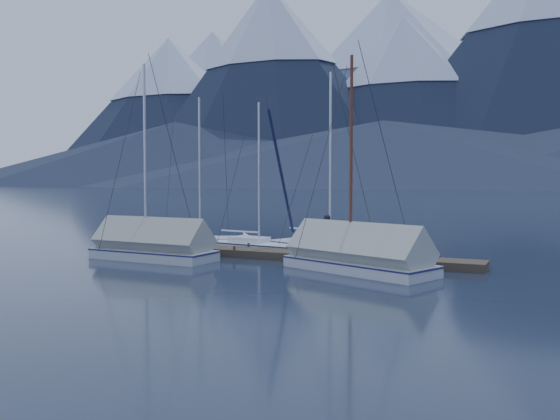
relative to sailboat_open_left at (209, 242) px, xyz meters
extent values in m
plane|color=black|center=(5.79, -5.16, -0.15)|extent=(1000.00, 1000.00, 0.00)
cone|color=#475675|center=(-254.21, 414.84, 64.85)|extent=(308.00, 308.00, 130.00)
cone|color=silver|center=(-254.21, 414.84, 103.05)|extent=(133.24, 133.24, 54.60)
cone|color=#475675|center=(-104.21, 434.84, 74.85)|extent=(352.00, 352.00, 150.00)
cone|color=silver|center=(-104.21, 434.84, 118.85)|extent=(152.28, 152.28, 63.00)
cone|color=#192133|center=(-214.21, 294.84, 47.35)|extent=(209.00, 209.00, 95.00)
cone|color=silver|center=(-214.21, 294.84, 75.40)|extent=(90.41, 90.41, 39.90)
cone|color=#192133|center=(-134.21, 279.84, 57.35)|extent=(190.00, 190.00, 115.00)
cone|color=silver|center=(-134.21, 279.84, 91.20)|extent=(82.19, 82.19, 48.30)
cone|color=#192133|center=(-59.21, 289.84, 44.85)|extent=(171.00, 171.00, 90.00)
cone|color=silver|center=(-59.21, 289.84, 71.45)|extent=(73.97, 73.97, 37.80)
cone|color=#192133|center=(15.79, 304.84, 67.35)|extent=(228.00, 228.00, 135.00)
cone|color=#192133|center=(-174.21, 244.84, 17.35)|extent=(364.00, 364.00, 35.00)
cone|color=#192133|center=(-54.21, 234.84, 14.85)|extent=(416.00, 416.00, 30.00)
cube|color=#382D23|center=(5.79, -3.16, 0.02)|extent=(18.00, 1.50, 0.34)
cube|color=black|center=(-0.21, -3.16, -0.20)|extent=(3.00, 1.30, 0.30)
cube|color=black|center=(5.79, -3.16, -0.20)|extent=(3.00, 1.30, 0.30)
cube|color=black|center=(11.79, -3.16, -0.20)|extent=(3.00, 1.30, 0.30)
cylinder|color=#382D23|center=(-2.21, -2.46, 0.20)|extent=(0.12, 0.12, 0.35)
cylinder|color=#382D23|center=(-2.21, -3.86, 0.20)|extent=(0.12, 0.12, 0.35)
cylinder|color=#382D23|center=(0.79, -2.46, 0.20)|extent=(0.12, 0.12, 0.35)
cylinder|color=#382D23|center=(0.79, -3.86, 0.20)|extent=(0.12, 0.12, 0.35)
cylinder|color=#382D23|center=(3.79, -2.46, 0.20)|extent=(0.12, 0.12, 0.35)
cylinder|color=#382D23|center=(3.79, -3.86, 0.20)|extent=(0.12, 0.12, 0.35)
cylinder|color=#382D23|center=(6.79, -2.46, 0.20)|extent=(0.12, 0.12, 0.35)
cylinder|color=#382D23|center=(6.79, -3.86, 0.20)|extent=(0.12, 0.12, 0.35)
cylinder|color=#382D23|center=(9.79, -2.46, 0.20)|extent=(0.12, 0.12, 0.35)
cylinder|color=#382D23|center=(9.79, -3.86, 0.20)|extent=(0.12, 0.12, 0.35)
cylinder|color=#382D23|center=(12.79, -2.46, 0.20)|extent=(0.12, 0.12, 0.35)
cylinder|color=#382D23|center=(12.79, -3.86, 0.20)|extent=(0.12, 0.12, 0.35)
cube|color=silver|center=(-0.77, -0.36, -0.04)|extent=(5.97, 4.12, 0.63)
cube|color=silver|center=(-0.77, -0.36, -0.33)|extent=(4.83, 2.99, 0.28)
cube|color=#1B184A|center=(-0.77, -0.36, 0.22)|extent=(6.03, 4.17, 0.06)
cone|color=silver|center=(2.20, 1.02, -0.04)|extent=(1.72, 2.09, 1.82)
cube|color=silver|center=(-1.03, -0.48, 0.41)|extent=(2.37, 2.05, 0.28)
cylinder|color=#B2B7BF|center=(-0.42, -0.20, 4.07)|extent=(0.11, 0.11, 7.59)
cylinder|color=#B2B7BF|center=(-1.63, -0.76, 0.84)|extent=(2.36, 1.16, 0.09)
cylinder|color=#26262B|center=(0.87, 0.40, 4.07)|extent=(1.23, 2.61, 7.60)
cube|color=white|center=(3.28, -0.99, -0.05)|extent=(5.46, 2.42, 0.58)
cube|color=white|center=(3.28, -0.99, -0.31)|extent=(4.57, 1.53, 0.26)
cube|color=#182E48|center=(3.28, -0.99, 0.20)|extent=(5.51, 2.44, 0.05)
cone|color=white|center=(6.28, -1.38, -0.05)|extent=(1.18, 1.80, 1.69)
cube|color=white|center=(3.01, -0.96, 0.37)|extent=(1.99, 1.46, 0.26)
cylinder|color=#B2B7BF|center=(3.62, -1.03, 3.76)|extent=(0.11, 0.11, 7.03)
cylinder|color=#B2B7BF|center=(2.40, -0.88, 0.77)|extent=(2.36, 0.38, 0.08)
cylinder|color=#26262B|center=(4.93, -1.20, 3.76)|extent=(0.36, 2.64, 7.04)
cube|color=silver|center=(6.90, -0.47, -0.03)|extent=(6.50, 4.29, 0.68)
cube|color=silver|center=(6.90, -0.47, -0.34)|extent=(5.29, 3.08, 0.31)
cube|color=navy|center=(6.90, -0.47, 0.26)|extent=(6.57, 4.34, 0.06)
cone|color=silver|center=(10.18, -1.85, -0.03)|extent=(1.81, 2.26, 1.98)
cube|color=silver|center=(6.61, -0.35, 0.46)|extent=(2.55, 2.17, 0.31)
cylinder|color=#B2B7BF|center=(7.28, -0.63, 4.43)|extent=(0.12, 0.12, 8.25)
cylinder|color=#B2B7BF|center=(5.95, -0.08, 0.93)|extent=(2.60, 1.16, 0.09)
cylinder|color=#26262B|center=(8.71, -1.23, 4.43)|extent=(1.23, 2.88, 8.26)
cube|color=silver|center=(10.25, -5.50, -0.04)|extent=(6.54, 4.32, 0.66)
cube|color=silver|center=(10.25, -5.50, -0.33)|extent=(5.31, 3.06, 0.30)
cube|color=#1F1B51|center=(10.25, -5.50, 0.24)|extent=(6.60, 4.36, 0.06)
cone|color=silver|center=(6.97, -4.19, -0.04)|extent=(1.79, 2.36, 2.10)
cylinder|color=#592819|center=(9.88, -5.35, 4.27)|extent=(0.12, 0.12, 7.96)
cylinder|color=#592819|center=(11.17, -5.87, 0.89)|extent=(2.61, 1.11, 0.09)
cylinder|color=#26262B|center=(8.45, -4.78, 4.27)|extent=(1.17, 2.89, 7.96)
cube|color=#A6A89D|center=(10.25, -5.50, 0.69)|extent=(6.27, 4.24, 2.23)
cube|color=silver|center=(0.87, -6.05, -0.03)|extent=(5.86, 2.32, 0.68)
cube|color=silver|center=(0.87, -6.05, -0.34)|extent=(4.95, 1.35, 0.31)
cube|color=navy|center=(0.87, -6.05, 0.26)|extent=(5.91, 2.34, 0.06)
cone|color=silver|center=(-2.48, -5.90, -0.03)|extent=(1.22, 2.03, 1.98)
cylinder|color=#B2B7BF|center=(0.46, -6.03, 4.43)|extent=(0.12, 0.12, 8.24)
cylinder|color=#B2B7BF|center=(1.90, -6.09, 0.93)|extent=(2.60, 0.21, 0.09)
cylinder|color=#26262B|center=(-0.98, -5.96, 4.43)|extent=(0.16, 2.91, 8.25)
cube|color=#9D9E94|center=(0.87, -6.05, 0.72)|extent=(5.57, 2.34, 2.10)
imported|color=black|center=(7.96, -2.71, 1.02)|extent=(0.59, 0.71, 1.66)
camera|label=1|loc=(17.19, -27.50, 3.45)|focal=38.00mm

